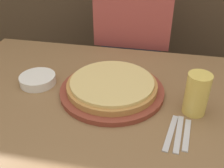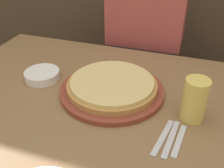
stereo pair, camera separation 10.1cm
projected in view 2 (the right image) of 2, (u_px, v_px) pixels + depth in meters
name	position (u px, v px, depth m)	size (l,w,h in m)	color
pizza_on_board	(112.00, 87.00, 1.02)	(0.41, 0.41, 0.06)	brown
beer_glass	(195.00, 98.00, 0.86)	(0.08, 0.08, 0.15)	#E5C65B
side_bowl	(42.00, 75.00, 1.11)	(0.15, 0.15, 0.04)	white
fork	(163.00, 137.00, 0.82)	(0.05, 0.17, 0.00)	silver
dinner_knife	(171.00, 139.00, 0.81)	(0.04, 0.18, 0.00)	silver
spoon	(179.00, 141.00, 0.81)	(0.03, 0.15, 0.00)	silver
diner_person	(144.00, 50.00, 1.51)	(0.41, 0.20, 1.32)	#33333D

